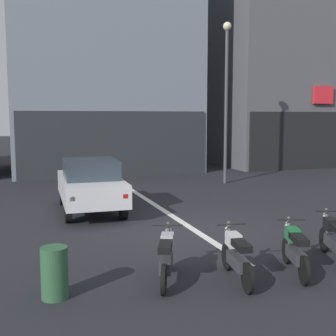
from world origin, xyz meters
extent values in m
plane|color=#232328|center=(0.00, 0.00, 0.00)|extent=(120.00, 120.00, 0.00)
cube|color=silver|center=(0.00, 6.00, 0.00)|extent=(0.20, 18.00, 0.01)
cube|color=gray|center=(0.22, 14.44, 6.81)|extent=(9.63, 7.86, 13.62)
cube|color=#292C30|center=(0.22, 10.46, 1.60)|extent=(9.24, 0.10, 3.20)
cube|color=#56565B|center=(11.32, 14.44, 5.77)|extent=(8.24, 8.47, 11.54)
cube|color=black|center=(11.32, 10.16, 1.60)|extent=(7.91, 0.10, 3.20)
cube|color=red|center=(11.87, 10.09, 4.13)|extent=(1.27, 0.16, 0.96)
cylinder|color=black|center=(-2.92, 4.41, 0.32)|extent=(0.20, 0.65, 0.64)
cylinder|color=black|center=(-1.37, 4.35, 0.32)|extent=(0.20, 0.65, 0.64)
cylinder|color=black|center=(-3.01, 1.81, 0.32)|extent=(0.20, 0.65, 0.64)
cylinder|color=black|center=(-1.46, 1.76, 0.32)|extent=(0.20, 0.65, 0.64)
cube|color=silver|center=(-2.19, 3.08, 0.75)|extent=(1.91, 4.16, 0.66)
cube|color=#2D3842|center=(-2.20, 2.93, 1.36)|extent=(1.62, 2.02, 0.56)
cube|color=red|center=(-2.97, 1.09, 0.80)|extent=(0.14, 0.07, 0.12)
cube|color=red|center=(-1.56, 1.04, 0.80)|extent=(0.14, 0.07, 0.12)
cylinder|color=#47474C|center=(4.35, 6.96, 3.29)|extent=(0.14, 0.14, 6.58)
sphere|color=beige|center=(4.35, 6.96, 6.76)|extent=(0.36, 0.36, 0.36)
cylinder|color=black|center=(-1.61, -2.69, 0.26)|extent=(0.27, 0.51, 0.52)
cylinder|color=black|center=(-2.06, -3.75, 0.26)|extent=(0.27, 0.51, 0.52)
cube|color=#38383D|center=(-1.86, -3.27, 0.37)|extent=(0.47, 0.76, 0.22)
cube|color=black|center=(-1.92, -3.41, 0.72)|extent=(0.44, 0.64, 0.12)
cube|color=#B2B5BA|center=(-1.76, -3.03, 0.70)|extent=(0.34, 0.42, 0.24)
cylinder|color=#4C4C51|center=(-1.67, -2.83, 0.63)|extent=(0.16, 0.25, 0.70)
cylinder|color=black|center=(-1.70, -2.90, 0.95)|extent=(0.52, 0.25, 0.04)
sphere|color=silver|center=(-1.62, -2.71, 0.80)|extent=(0.12, 0.12, 0.12)
cylinder|color=black|center=(-0.53, -3.01, 0.26)|extent=(0.15, 0.52, 0.52)
cylinder|color=black|center=(-0.72, -4.14, 0.26)|extent=(0.15, 0.52, 0.52)
cube|color=#38383D|center=(-0.63, -3.62, 0.37)|extent=(0.32, 0.76, 0.22)
cube|color=black|center=(-0.66, -3.78, 0.72)|extent=(0.31, 0.63, 0.12)
cube|color=silver|center=(-0.59, -3.37, 0.70)|extent=(0.28, 0.39, 0.24)
cylinder|color=#4C4C51|center=(-0.55, -3.15, 0.63)|extent=(0.11, 0.25, 0.70)
cylinder|color=black|center=(-0.57, -3.23, 0.95)|extent=(0.55, 0.12, 0.04)
sphere|color=silver|center=(-0.53, -3.03, 0.80)|extent=(0.12, 0.12, 0.12)
cylinder|color=black|center=(0.78, -3.05, 0.26)|extent=(0.24, 0.51, 0.52)
cylinder|color=black|center=(0.40, -4.14, 0.26)|extent=(0.24, 0.51, 0.52)
cube|color=#38383D|center=(0.58, -3.64, 0.37)|extent=(0.43, 0.76, 0.22)
cube|color=black|center=(0.52, -3.79, 0.72)|extent=(0.40, 0.64, 0.12)
cube|color=#1E7238|center=(0.66, -3.40, 0.70)|extent=(0.33, 0.41, 0.24)
cylinder|color=#4C4C51|center=(0.73, -3.19, 0.63)|extent=(0.14, 0.25, 0.70)
cylinder|color=black|center=(0.70, -3.27, 0.95)|extent=(0.53, 0.21, 0.04)
sphere|color=silver|center=(0.77, -3.07, 0.80)|extent=(0.12, 0.12, 0.12)
cylinder|color=black|center=(2.01, -2.65, 0.26)|extent=(0.25, 0.51, 0.52)
cube|color=#38383D|center=(1.79, -3.23, 0.37)|extent=(0.45, 0.76, 0.22)
cube|color=black|center=(1.88, -2.99, 0.70)|extent=(0.33, 0.41, 0.24)
cylinder|color=#4C4C51|center=(1.96, -2.78, 0.63)|extent=(0.15, 0.25, 0.70)
cylinder|color=black|center=(1.93, -2.86, 0.95)|extent=(0.53, 0.23, 0.04)
sphere|color=silver|center=(2.00, -2.67, 0.80)|extent=(0.12, 0.12, 0.12)
cylinder|color=#2D5938|center=(-3.78, -3.29, 0.42)|extent=(0.44, 0.44, 0.85)
camera|label=1|loc=(-4.25, -10.35, 2.94)|focal=46.75mm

